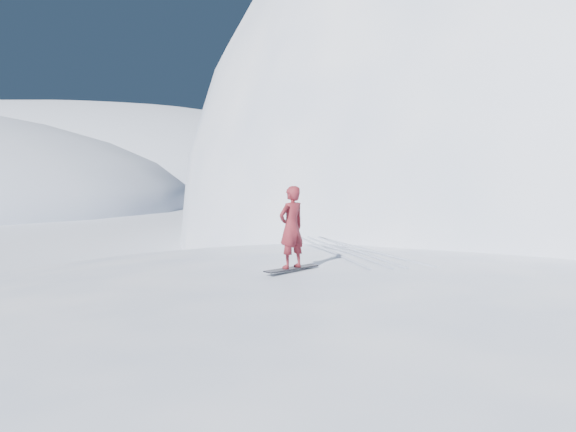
% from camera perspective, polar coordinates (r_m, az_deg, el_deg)
% --- Properties ---
extents(ground, '(400.00, 400.00, 0.00)m').
position_cam_1_polar(ground, '(11.15, 17.99, -19.91)').
color(ground, white).
rests_on(ground, ground).
extents(near_ridge, '(36.00, 28.00, 4.80)m').
position_cam_1_polar(near_ridge, '(14.09, 17.07, -14.56)').
color(near_ridge, white).
rests_on(near_ridge, ground).
extents(peak_shoulder, '(28.00, 24.00, 18.00)m').
position_cam_1_polar(peak_shoulder, '(32.83, 20.82, -3.60)').
color(peak_shoulder, white).
rests_on(peak_shoulder, ground).
extents(far_ridge_c, '(140.00, 90.00, 36.00)m').
position_cam_1_polar(far_ridge_c, '(124.74, -21.28, 2.36)').
color(far_ridge_c, white).
rests_on(far_ridge_c, ground).
extents(wind_bumps, '(16.00, 14.40, 1.00)m').
position_cam_1_polar(wind_bumps, '(12.82, 11.82, -16.43)').
color(wind_bumps, white).
rests_on(wind_bumps, ground).
extents(snowboard, '(1.29, 1.07, 0.02)m').
position_cam_1_polar(snowboard, '(12.53, 0.36, -5.35)').
color(snowboard, black).
rests_on(snowboard, near_ridge).
extents(snowboarder, '(0.79, 0.75, 1.82)m').
position_cam_1_polar(snowboarder, '(12.40, 0.36, -1.14)').
color(snowboarder, maroon).
rests_on(snowboarder, snowboard).
extents(board_tracks, '(2.58, 5.93, 0.04)m').
position_cam_1_polar(board_tracks, '(15.53, 6.13, -3.37)').
color(board_tracks, silver).
rests_on(board_tracks, ground).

